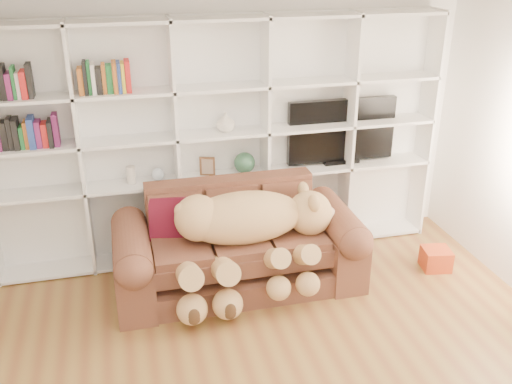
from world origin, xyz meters
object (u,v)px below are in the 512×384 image
object	(u,v)px
teddy_bear	(247,231)
tv	(341,132)
sofa	(238,250)
gift_box	(436,259)

from	to	relation	value
teddy_bear	tv	bearing A→B (deg)	27.68
sofa	teddy_bear	world-z (taller)	teddy_bear
teddy_bear	tv	xyz separation A→B (m)	(1.21, 0.88, 0.55)
sofa	tv	world-z (taller)	tv
gift_box	tv	distance (m)	1.59
gift_box	sofa	bearing A→B (deg)	173.45
sofa	tv	size ratio (longest dim) A/B	1.97
sofa	teddy_bear	size ratio (longest dim) A/B	1.41
sofa	gift_box	world-z (taller)	sofa
sofa	tv	distance (m)	1.67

